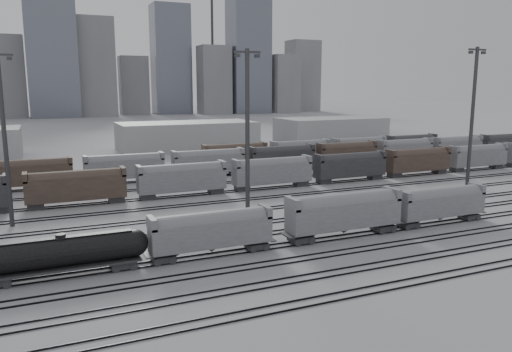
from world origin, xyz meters
name	(u,v)px	position (x,y,z in m)	size (l,w,h in m)	color
ground	(327,242)	(0.00, 0.00, 0.00)	(900.00, 900.00, 0.00)	#A6A6AB
tracks	(266,209)	(0.00, 17.50, 0.08)	(220.00, 71.50, 0.16)	black
tank_car_b	(62,253)	(-29.63, 1.00, 2.42)	(16.90, 2.82, 4.18)	#27272A
hopper_car_a	(211,229)	(-14.22, 1.00, 3.02)	(13.67, 2.72, 4.89)	#27272A
hopper_car_b	(344,211)	(3.04, 1.00, 3.36)	(15.20, 3.02, 5.43)	#27272A
hopper_car_c	(441,202)	(18.56, 1.00, 3.00)	(13.57, 2.70, 4.85)	#27272A
light_mast_b	(4,136)	(-34.93, 22.97, 12.15)	(3.67, 0.59, 22.91)	#353537
light_mast_c	(247,132)	(-5.10, 12.46, 12.40)	(3.74, 0.60, 23.38)	#353537
light_mast_d	(472,114)	(42.66, 19.17, 13.54)	(4.08, 0.65, 25.52)	#353537
bg_string_near	(272,173)	(8.00, 32.00, 2.80)	(151.00, 3.00, 5.60)	gray
bg_string_mid	(282,159)	(18.00, 48.00, 2.80)	(151.00, 3.00, 5.60)	#27272A
bg_string_far	(330,150)	(35.50, 56.00, 2.80)	(66.00, 3.00, 5.60)	brown
warehouse_mid	(187,136)	(10.00, 95.00, 4.00)	(40.00, 18.00, 8.00)	#AEAEB1
warehouse_right	(331,130)	(60.00, 95.00, 4.00)	(35.00, 18.00, 8.00)	#AEAEB1
skyline	(105,60)	(10.84, 280.00, 34.73)	(316.00, 22.40, 95.00)	gray
crane_left	(33,23)	(-28.74, 305.00, 57.39)	(42.00, 1.80, 100.00)	#353537
crane_right	(214,32)	(91.26, 305.00, 57.39)	(42.00, 1.80, 100.00)	#353537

